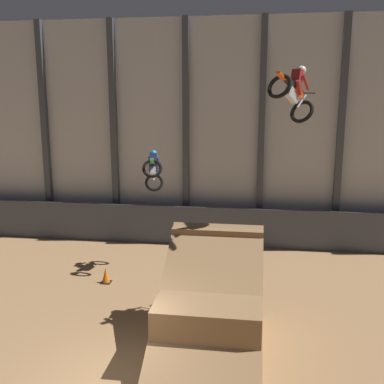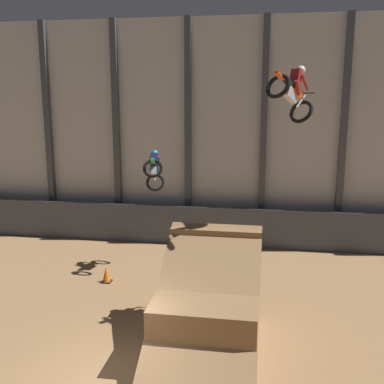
% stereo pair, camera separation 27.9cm
% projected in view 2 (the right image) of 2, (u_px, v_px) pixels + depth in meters
% --- Properties ---
extents(arena_back_wall, '(32.00, 0.40, 10.06)m').
position_uv_depth(arena_back_wall, '(189.00, 133.00, 20.45)').
color(arena_back_wall, silver).
rests_on(arena_back_wall, ground_plane).
extents(lower_barrier, '(31.36, 0.20, 1.78)m').
position_uv_depth(lower_barrier, '(186.00, 225.00, 20.48)').
color(lower_barrier, '#474C56').
rests_on(lower_barrier, ground_plane).
extents(dirt_ramp, '(2.67, 5.19, 2.99)m').
position_uv_depth(dirt_ramp, '(210.00, 307.00, 12.16)').
color(dirt_ramp, '#966F48').
rests_on(dirt_ramp, ground_plane).
extents(rider_bike_left_air, '(1.01, 1.77, 1.68)m').
position_uv_depth(rider_bike_left_air, '(154.00, 170.00, 17.02)').
color(rider_bike_left_air, black).
extents(rider_bike_right_air, '(1.56, 1.79, 1.67)m').
position_uv_depth(rider_bike_right_air, '(292.00, 92.00, 12.50)').
color(rider_bike_right_air, black).
extents(traffic_cone_near_ramp, '(0.36, 0.36, 0.58)m').
position_uv_depth(traffic_cone_near_ramp, '(106.00, 275.00, 16.30)').
color(traffic_cone_near_ramp, black).
rests_on(traffic_cone_near_ramp, ground_plane).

